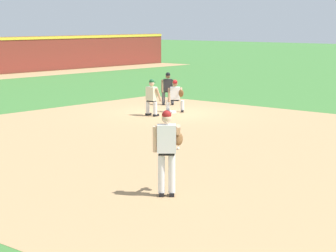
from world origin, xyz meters
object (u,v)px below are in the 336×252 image
(first_base_bag, at_px, (170,112))
(baserunner, at_px, (152,96))
(baseball, at_px, (178,148))
(first_baseman, at_px, (176,95))
(pitcher, at_px, (167,148))
(umpire, at_px, (168,87))

(first_base_bag, height_order, baserunner, baserunner)
(baseball, bearing_deg, first_baseman, 40.89)
(first_baseman, distance_m, baserunner, 1.41)
(first_baseman, bearing_deg, pitcher, -140.44)
(first_baseman, bearing_deg, first_base_bag, 170.53)
(first_base_bag, relative_size, pitcher, 0.20)
(first_baseman, distance_m, umpire, 2.43)
(first_baseman, xyz_separation_m, baserunner, (-1.41, 0.04, 0.06))
(pitcher, height_order, first_baseman, pitcher)
(pitcher, height_order, baserunner, pitcher)
(first_baseman, bearing_deg, baserunner, 178.42)
(pitcher, distance_m, umpire, 15.44)
(umpire, bearing_deg, pitcher, -139.06)
(baseball, distance_m, pitcher, 5.24)
(baserunner, bearing_deg, pitcher, -136.01)
(pitcher, xyz_separation_m, umpire, (11.66, 10.12, -0.27))
(first_base_bag, bearing_deg, umpire, 42.59)
(baseball, relative_size, pitcher, 0.04)
(first_baseman, bearing_deg, umpire, 48.38)
(baseball, bearing_deg, pitcher, -142.48)
(first_baseman, relative_size, baserunner, 0.92)
(pitcher, distance_m, first_baseman, 13.04)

